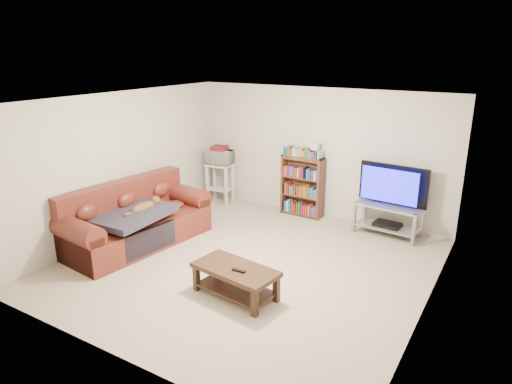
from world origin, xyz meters
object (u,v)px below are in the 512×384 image
Objects in this scene: sofa at (135,223)px; tv_stand at (388,215)px; bookshelf at (302,185)px; coffee_table at (235,276)px.

tv_stand is (3.45, 2.45, 0.02)m from sofa.
sofa is at bearing -139.62° from tv_stand.
bookshelf is (-1.68, 0.13, 0.23)m from tv_stand.
bookshelf is at bearing 108.13° from coffee_table.
bookshelf is at bearing -179.46° from tv_stand.
tv_stand is (1.11, 3.01, 0.09)m from coffee_table.
coffee_table is at bearing -6.75° from sofa.
tv_stand is at bearing -2.53° from bookshelf.
sofa is 4.23m from tv_stand.
sofa is 2.19× the size of tv_stand.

